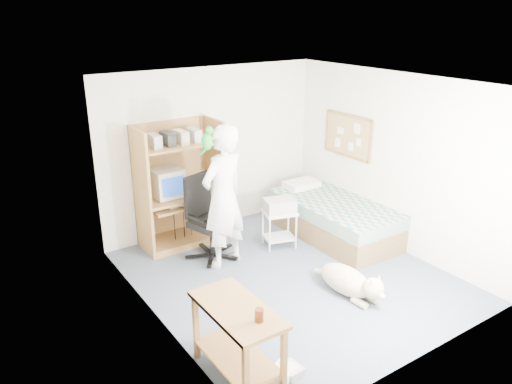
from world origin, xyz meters
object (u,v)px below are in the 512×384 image
at_px(side_desk, 237,331).
at_px(printer_cart, 279,223).
at_px(computer_hutch, 179,190).
at_px(person, 223,197).
at_px(dog, 350,281).
at_px(bed, 333,218).
at_px(office_chair, 209,229).

relative_size(side_desk, printer_cart, 1.82).
distance_m(computer_hutch, person, 0.98).
height_order(person, printer_cart, person).
bearing_deg(dog, printer_cart, 82.68).
bearing_deg(dog, bed, 50.30).
bearing_deg(side_desk, office_chair, 67.31).
xyz_separation_m(bed, printer_cart, (-0.89, 0.18, 0.08)).
distance_m(bed, printer_cart, 0.91).
xyz_separation_m(office_chair, dog, (0.92, -1.84, -0.23)).
distance_m(dog, printer_cart, 1.56).
bearing_deg(printer_cart, office_chair, 179.79).
height_order(bed, dog, bed).
bearing_deg(bed, computer_hutch, 150.71).
xyz_separation_m(computer_hutch, printer_cart, (1.11, -0.94, -0.46)).
distance_m(person, printer_cart, 1.11).
xyz_separation_m(side_desk, office_chair, (0.96, 2.29, -0.08)).
height_order(office_chair, person, person).
bearing_deg(office_chair, printer_cart, -33.56).
bearing_deg(office_chair, dog, -80.60).
xyz_separation_m(bed, person, (-1.82, 0.17, 0.68)).
bearing_deg(side_desk, person, 62.60).
height_order(computer_hutch, office_chair, computer_hutch).
distance_m(side_desk, office_chair, 2.49).
bearing_deg(computer_hutch, side_desk, -106.14).
bearing_deg(bed, office_chair, 165.87).
bearing_deg(bed, printer_cart, 168.44).
bearing_deg(side_desk, printer_cart, 45.53).
bearing_deg(person, dog, 101.93).
height_order(bed, person, person).
height_order(bed, side_desk, side_desk).
distance_m(bed, side_desk, 3.39).
height_order(computer_hutch, bed, computer_hutch).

